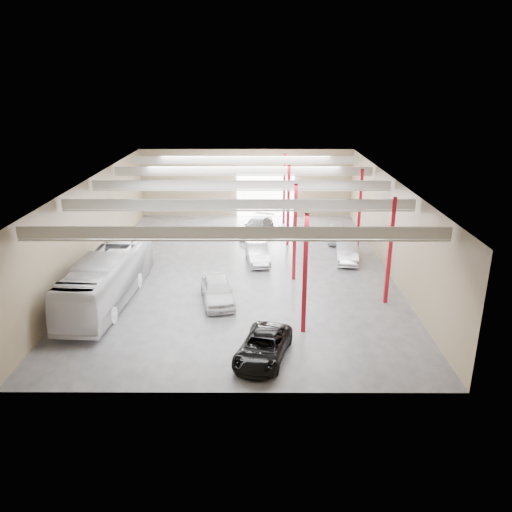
{
  "coord_description": "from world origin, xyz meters",
  "views": [
    {
      "loc": [
        1.18,
        -35.69,
        13.71
      ],
      "look_at": [
        1.07,
        -3.2,
        2.2
      ],
      "focal_mm": 35.0,
      "sensor_mm": 36.0,
      "label": 1
    }
  ],
  "objects_px": {
    "black_sedan": "(263,347)",
    "car_right_far": "(337,233)",
    "car_row_b": "(257,253)",
    "car_row_a": "(217,290)",
    "coach_bus": "(108,277)",
    "car_right_near": "(347,252)",
    "car_row_c": "(257,227)"
  },
  "relations": [
    {
      "from": "black_sedan",
      "to": "car_row_b",
      "type": "height_order",
      "value": "car_row_b"
    },
    {
      "from": "car_row_a",
      "to": "car_right_far",
      "type": "bearing_deg",
      "value": 42.67
    },
    {
      "from": "car_row_b",
      "to": "black_sedan",
      "type": "bearing_deg",
      "value": -96.02
    },
    {
      "from": "car_row_b",
      "to": "car_row_a",
      "type": "bearing_deg",
      "value": -116.36
    },
    {
      "from": "car_row_c",
      "to": "car_right_far",
      "type": "distance_m",
      "value": 7.43
    },
    {
      "from": "car_row_b",
      "to": "car_right_near",
      "type": "height_order",
      "value": "car_right_near"
    },
    {
      "from": "car_right_far",
      "to": "car_row_b",
      "type": "bearing_deg",
      "value": -135.42
    },
    {
      "from": "coach_bus",
      "to": "car_right_far",
      "type": "height_order",
      "value": "coach_bus"
    },
    {
      "from": "black_sedan",
      "to": "coach_bus",
      "type": "bearing_deg",
      "value": 159.49
    },
    {
      "from": "black_sedan",
      "to": "car_right_near",
      "type": "bearing_deg",
      "value": 80.73
    },
    {
      "from": "black_sedan",
      "to": "car_row_b",
      "type": "distance_m",
      "value": 14.5
    },
    {
      "from": "black_sedan",
      "to": "car_row_a",
      "type": "bearing_deg",
      "value": 127.88
    },
    {
      "from": "coach_bus",
      "to": "car_right_near",
      "type": "height_order",
      "value": "coach_bus"
    },
    {
      "from": "car_row_c",
      "to": "car_right_near",
      "type": "distance_m",
      "value": 10.09
    },
    {
      "from": "coach_bus",
      "to": "car_row_a",
      "type": "distance_m",
      "value": 7.11
    },
    {
      "from": "car_right_far",
      "to": "black_sedan",
      "type": "bearing_deg",
      "value": -102.44
    },
    {
      "from": "coach_bus",
      "to": "car_right_near",
      "type": "distance_m",
      "value": 18.52
    },
    {
      "from": "coach_bus",
      "to": "car_row_c",
      "type": "relative_size",
      "value": 2.24
    },
    {
      "from": "coach_bus",
      "to": "black_sedan",
      "type": "bearing_deg",
      "value": -32.56
    },
    {
      "from": "black_sedan",
      "to": "car_right_near",
      "type": "xyz_separation_m",
      "value": [
        6.84,
        14.93,
        0.08
      ]
    },
    {
      "from": "car_row_a",
      "to": "car_row_c",
      "type": "relative_size",
      "value": 0.91
    },
    {
      "from": "car_right_near",
      "to": "coach_bus",
      "type": "bearing_deg",
      "value": -148.63
    },
    {
      "from": "black_sedan",
      "to": "car_row_a",
      "type": "height_order",
      "value": "car_row_a"
    },
    {
      "from": "car_row_a",
      "to": "car_row_b",
      "type": "relative_size",
      "value": 1.07
    },
    {
      "from": "coach_bus",
      "to": "black_sedan",
      "type": "height_order",
      "value": "coach_bus"
    },
    {
      "from": "car_row_a",
      "to": "car_right_near",
      "type": "distance_m",
      "value": 12.56
    },
    {
      "from": "car_right_near",
      "to": "car_row_b",
      "type": "bearing_deg",
      "value": -169.9
    },
    {
      "from": "coach_bus",
      "to": "car_right_near",
      "type": "xyz_separation_m",
      "value": [
        16.8,
        7.74,
        -0.9
      ]
    },
    {
      "from": "black_sedan",
      "to": "car_right_near",
      "type": "relative_size",
      "value": 1.07
    },
    {
      "from": "car_row_a",
      "to": "car_row_c",
      "type": "bearing_deg",
      "value": 69.61
    },
    {
      "from": "black_sedan",
      "to": "car_right_far",
      "type": "distance_m",
      "value": 21.26
    },
    {
      "from": "coach_bus",
      "to": "car_row_b",
      "type": "relative_size",
      "value": 2.63
    }
  ]
}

